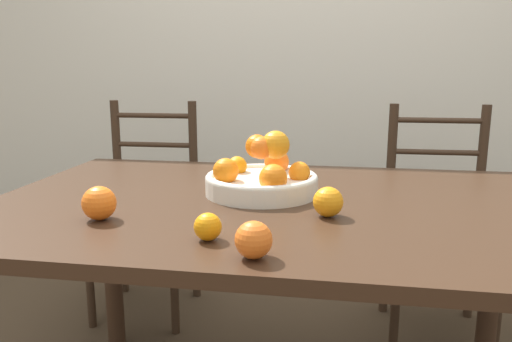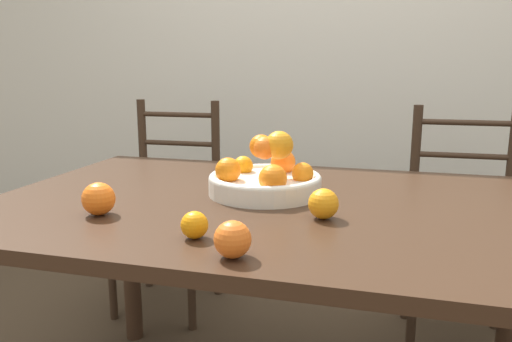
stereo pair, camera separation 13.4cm
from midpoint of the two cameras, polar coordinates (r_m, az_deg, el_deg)
name	(u,v)px [view 1 (the left image)]	position (r m, az deg, el deg)	size (l,w,h in m)	color
wall_back	(312,34)	(2.84, 5.01, 15.35)	(8.00, 0.06, 2.60)	silver
dining_table	(276,233)	(1.41, -0.41, -7.13)	(1.59, 1.02, 0.77)	#382316
fruit_bowl	(262,177)	(1.44, -1.93, -0.70)	(0.33, 0.33, 0.18)	silver
orange_loose_0	(328,202)	(1.23, 5.17, -3.57)	(0.07, 0.07, 0.07)	orange
orange_loose_1	(208,227)	(1.08, -9.11, -6.37)	(0.06, 0.06, 0.06)	orange
orange_loose_2	(254,240)	(0.97, -4.27, -7.92)	(0.07, 0.07, 0.07)	orange
orange_loose_3	(99,203)	(1.28, -20.40, -3.50)	(0.08, 0.08, 0.08)	orange
chair_left	(147,210)	(2.37, -13.97, -4.38)	(0.43, 0.41, 0.97)	#382619
chair_right	(439,224)	(2.21, 18.54, -5.84)	(0.43, 0.41, 0.97)	#382619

